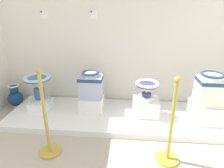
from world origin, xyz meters
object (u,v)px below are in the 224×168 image
object	(u,v)px
antique_toilet_tall_cobalt	(147,88)
antique_toilet_broad_patterned	(38,84)
stanchion_post_near_right	(170,138)
info_placard_second	(94,14)
plinth_block_tall_cobalt	(145,107)
antique_toilet_slender_white	(210,88)
plinth_block_broad_patterned	(41,105)
plinth_block_slender_white	(205,112)
decorative_vase_corner	(15,97)
plinth_block_rightmost	(92,103)
info_placard_first	(44,14)
stanchion_post_near_left	(47,130)
antique_toilet_rightmost	(91,84)

from	to	relation	value
antique_toilet_tall_cobalt	antique_toilet_broad_patterned	bearing A→B (deg)	178.28
stanchion_post_near_right	info_placard_second	bearing A→B (deg)	127.75
plinth_block_tall_cobalt	info_placard_second	distance (m)	1.63
antique_toilet_slender_white	plinth_block_broad_patterned	bearing A→B (deg)	176.97
antique_toilet_broad_patterned	plinth_block_slender_white	bearing A→B (deg)	-3.03
decorative_vase_corner	stanchion_post_near_right	size ratio (longest dim) A/B	0.40
plinth_block_broad_patterned	info_placard_second	distance (m)	1.66
plinth_block_tall_cobalt	plinth_block_slender_white	size ratio (longest dim) A/B	0.96
plinth_block_tall_cobalt	plinth_block_slender_white	world-z (taller)	plinth_block_slender_white
plinth_block_rightmost	decorative_vase_corner	xyz separation A→B (m)	(-1.36, 0.13, -0.02)
plinth_block_rightmost	antique_toilet_tall_cobalt	bearing A→B (deg)	-6.11
antique_toilet_slender_white	decorative_vase_corner	bearing A→B (deg)	174.32
antique_toilet_broad_patterned	info_placard_first	bearing A→B (deg)	85.72
plinth_block_rightmost	stanchion_post_near_left	bearing A→B (deg)	-110.02
plinth_block_broad_patterned	antique_toilet_slender_white	distance (m)	2.55
decorative_vase_corner	stanchion_post_near_left	size ratio (longest dim) A/B	0.38
antique_toilet_rightmost	stanchion_post_near_left	size ratio (longest dim) A/B	0.39
plinth_block_slender_white	antique_toilet_rightmost	bearing A→B (deg)	174.14
antique_toilet_rightmost	decorative_vase_corner	size ratio (longest dim) A/B	1.02
plinth_block_slender_white	info_placard_second	distance (m)	2.20
decorative_vase_corner	stanchion_post_near_left	bearing A→B (deg)	-45.80
stanchion_post_near_left	stanchion_post_near_right	bearing A→B (deg)	0.24
plinth_block_rightmost	info_placard_first	size ratio (longest dim) A/B	2.90
plinth_block_rightmost	antique_toilet_tall_cobalt	distance (m)	0.90
plinth_block_rightmost	stanchion_post_near_left	xyz separation A→B (m)	(-0.34, -0.92, 0.11)
antique_toilet_slender_white	plinth_block_tall_cobalt	bearing A→B (deg)	174.38
stanchion_post_near_left	stanchion_post_near_right	size ratio (longest dim) A/B	1.05
antique_toilet_tall_cobalt	antique_toilet_rightmost	bearing A→B (deg)	173.89
plinth_block_tall_cobalt	decorative_vase_corner	world-z (taller)	decorative_vase_corner
antique_toilet_slender_white	stanchion_post_near_right	world-z (taller)	stanchion_post_near_right
decorative_vase_corner	plinth_block_tall_cobalt	bearing A→B (deg)	-5.70
info_placard_second	antique_toilet_rightmost	bearing A→B (deg)	-89.84
info_placard_first	stanchion_post_near_left	size ratio (longest dim) A/B	0.13
antique_toilet_slender_white	antique_toilet_tall_cobalt	bearing A→B (deg)	174.38
info_placard_first	plinth_block_slender_white	bearing A→B (deg)	-13.45
antique_toilet_rightmost	plinth_block_tall_cobalt	distance (m)	0.90
plinth_block_broad_patterned	info_placard_second	bearing A→B (deg)	28.96
antique_toilet_broad_patterned	plinth_block_slender_white	distance (m)	2.53
info_placard_first	info_placard_second	xyz separation A→B (m)	(0.79, -0.00, 0.00)
decorative_vase_corner	plinth_block_rightmost	bearing A→B (deg)	-5.45
plinth_block_broad_patterned	plinth_block_tall_cobalt	distance (m)	1.67
plinth_block_rightmost	info_placard_first	bearing A→B (deg)	152.22
plinth_block_broad_patterned	antique_toilet_broad_patterned	xyz separation A→B (m)	(0.00, 0.00, 0.36)
antique_toilet_rightmost	stanchion_post_near_left	xyz separation A→B (m)	(-0.34, -0.92, -0.21)
antique_toilet_rightmost	antique_toilet_broad_patterned	bearing A→B (deg)	-177.27
antique_toilet_tall_cobalt	stanchion_post_near_right	xyz separation A→B (m)	(0.20, -0.83, -0.24)
plinth_block_rightmost	stanchion_post_near_right	size ratio (longest dim) A/B	0.38
plinth_block_broad_patterned	plinth_block_slender_white	xyz separation A→B (m)	(2.51, -0.13, 0.07)
info_placard_second	stanchion_post_near_right	size ratio (longest dim) A/B	0.13
antique_toilet_rightmost	antique_toilet_slender_white	world-z (taller)	antique_toilet_slender_white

